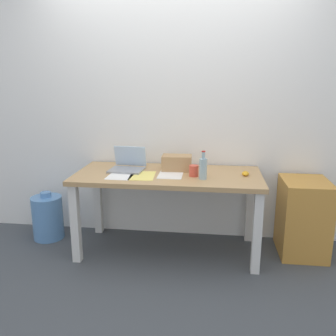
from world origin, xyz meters
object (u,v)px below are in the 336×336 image
cardboard_box (177,163)px  desk (168,184)px  beer_bottle (203,168)px  filing_cabinet (303,217)px  laptop_left (128,166)px  computer_mouse (245,173)px  water_cooler_jug (48,217)px  coffee_mug (194,171)px

cardboard_box → desk: bearing=-117.5°
desk → beer_bottle: (0.31, -0.14, 0.20)m
desk → filing_cabinet: bearing=4.9°
laptop_left → computer_mouse: 1.06m
desk → water_cooler_jug: 1.29m
desk → coffee_mug: 0.28m
laptop_left → filing_cabinet: 1.65m
computer_mouse → filing_cabinet: computer_mouse is taller
laptop_left → cardboard_box: 0.45m
beer_bottle → coffee_mug: 0.12m
beer_bottle → filing_cabinet: beer_bottle is taller
desk → filing_cabinet: size_ratio=2.39×
coffee_mug → laptop_left: bearing=167.8°
beer_bottle → water_cooler_jug: beer_bottle is taller
laptop_left → computer_mouse: bearing=-2.8°
laptop_left → coffee_mug: 0.63m
computer_mouse → filing_cabinet: bearing=15.6°
computer_mouse → water_cooler_jug: size_ratio=0.21×
laptop_left → water_cooler_jug: size_ratio=0.67×
desk → cardboard_box: (0.06, 0.12, 0.17)m
cardboard_box → coffee_mug: bearing=-47.8°
beer_bottle → computer_mouse: (0.36, 0.16, -0.08)m
desk → filing_cabinet: desk is taller
water_cooler_jug → filing_cabinet: size_ratio=0.70×
water_cooler_jug → filing_cabinet: 2.43m
laptop_left → filing_cabinet: laptop_left is taller
water_cooler_jug → desk: bearing=-5.0°
desk → computer_mouse: size_ratio=16.38×
computer_mouse → filing_cabinet: (0.54, 0.08, -0.41)m
computer_mouse → cardboard_box: cardboard_box is taller
desk → cardboard_box: 0.22m
beer_bottle → desk: bearing=156.1°
coffee_mug → water_cooler_jug: 1.56m
coffee_mug → water_cooler_jug: size_ratio=0.20×
water_cooler_jug → cardboard_box: bearing=0.8°
coffee_mug → beer_bottle: bearing=-44.4°
desk → water_cooler_jug: (-1.22, 0.11, -0.42)m
computer_mouse → cardboard_box: bearing=177.4°
filing_cabinet → desk: bearing=-175.1°
desk → cardboard_box: cardboard_box is taller
filing_cabinet → beer_bottle: bearing=-165.0°
computer_mouse → coffee_mug: bearing=-162.7°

